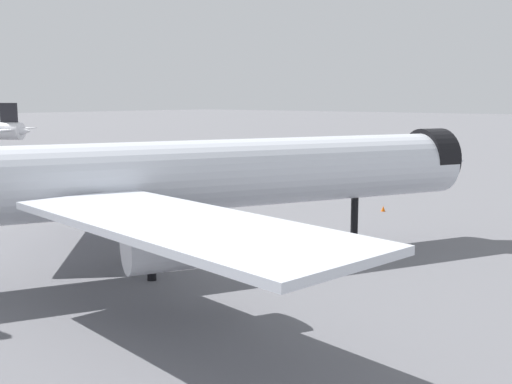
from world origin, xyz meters
TOP-DOWN VIEW (x-y plane):
  - ground at (0.00, 0.00)m, footprint 900.00×900.00m
  - airliner_near_gate at (-3.91, 1.97)m, footprint 51.86×46.58m
  - traffic_cone_near_nose at (26.40, 1.28)m, footprint 0.48×0.48m

SIDE VIEW (x-z plane):
  - ground at x=0.00m, z-range 0.00..0.00m
  - traffic_cone_near_nose at x=26.40m, z-range 0.00..0.60m
  - airliner_near_gate at x=-3.91m, z-range -0.88..13.96m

